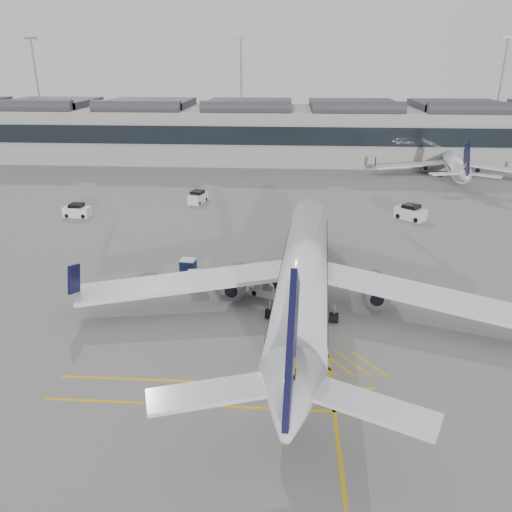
# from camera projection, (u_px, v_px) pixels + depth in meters

# --- Properties ---
(ground) EXTENTS (220.00, 220.00, 0.00)m
(ground) POSITION_uv_depth(u_px,v_px,m) (209.00, 313.00, 43.95)
(ground) COLOR gray
(ground) RESTS_ON ground
(terminal) EXTENTS (200.00, 20.45, 12.40)m
(terminal) POSITION_uv_depth(u_px,v_px,m) (259.00, 131.00, 108.33)
(terminal) COLOR #9E9E99
(terminal) RESTS_ON ground
(light_masts) EXTENTS (113.00, 0.60, 25.45)m
(light_masts) POSITION_uv_depth(u_px,v_px,m) (255.00, 87.00, 118.38)
(light_masts) COLOR slate
(light_masts) RESTS_ON ground
(apron_markings) EXTENTS (0.25, 60.00, 0.01)m
(apron_markings) POSITION_uv_depth(u_px,v_px,m) (317.00, 271.00, 52.60)
(apron_markings) COLOR gold
(apron_markings) RESTS_ON ground
(airliner_main) EXTENTS (39.55, 43.32, 11.51)m
(airliner_main) POSITION_uv_depth(u_px,v_px,m) (304.00, 275.00, 43.34)
(airliner_main) COLOR white
(airliner_main) RESTS_ON ground
(airliner_far) EXTENTS (28.98, 31.86, 8.50)m
(airliner_far) POSITION_uv_depth(u_px,v_px,m) (452.00, 162.00, 94.40)
(airliner_far) COLOR white
(airliner_far) RESTS_ON ground
(belt_loader) EXTENTS (5.30, 3.41, 2.12)m
(belt_loader) POSITION_uv_depth(u_px,v_px,m) (272.00, 289.00, 46.98)
(belt_loader) COLOR silver
(belt_loader) RESTS_ON ground
(baggage_cart_a) EXTENTS (1.79, 1.56, 1.68)m
(baggage_cart_a) POSITION_uv_depth(u_px,v_px,m) (281.00, 284.00, 47.34)
(baggage_cart_a) COLOR gray
(baggage_cart_a) RESTS_ON ground
(baggage_cart_b) EXTENTS (1.76, 1.50, 1.72)m
(baggage_cart_b) POSITION_uv_depth(u_px,v_px,m) (188.00, 267.00, 51.30)
(baggage_cart_b) COLOR gray
(baggage_cart_b) RESTS_ON ground
(baggage_cart_c) EXTENTS (1.82, 1.58, 1.71)m
(baggage_cart_c) POSITION_uv_depth(u_px,v_px,m) (196.00, 279.00, 48.47)
(baggage_cart_c) COLOR gray
(baggage_cart_c) RESTS_ON ground
(baggage_cart_d) EXTENTS (1.80, 1.55, 1.73)m
(baggage_cart_d) POSITION_uv_depth(u_px,v_px,m) (222.00, 279.00, 48.54)
(baggage_cart_d) COLOR gray
(baggage_cart_d) RESTS_ON ground
(ramp_agent_a) EXTENTS (0.81, 0.84, 1.95)m
(ramp_agent_a) POSITION_uv_depth(u_px,v_px,m) (292.00, 282.00, 47.61)
(ramp_agent_a) COLOR orange
(ramp_agent_a) RESTS_ON ground
(ramp_agent_b) EXTENTS (0.95, 0.89, 1.54)m
(ramp_agent_b) POSITION_uv_depth(u_px,v_px,m) (245.00, 273.00, 50.10)
(ramp_agent_b) COLOR orange
(ramp_agent_b) RESTS_ON ground
(pushback_tug) EXTENTS (2.60, 1.74, 1.39)m
(pushback_tug) POSITION_uv_depth(u_px,v_px,m) (150.00, 282.00, 48.53)
(pushback_tug) COLOR #4E4E43
(pushback_tug) RESTS_ON ground
(safety_cone_nose) EXTENTS (0.36, 0.36, 0.50)m
(safety_cone_nose) POSITION_uv_depth(u_px,v_px,m) (311.00, 241.00, 60.56)
(safety_cone_nose) COLOR #F24C0A
(safety_cone_nose) RESTS_ON ground
(safety_cone_engine) EXTENTS (0.41, 0.41, 0.57)m
(safety_cone_engine) POSITION_uv_depth(u_px,v_px,m) (339.00, 285.00, 48.71)
(safety_cone_engine) COLOR #F24C0A
(safety_cone_engine) RESTS_ON ground
(service_van_left) EXTENTS (3.70, 1.99, 1.86)m
(service_van_left) POSITION_uv_depth(u_px,v_px,m) (77.00, 211.00, 70.34)
(service_van_left) COLOR silver
(service_van_left) RESTS_ON ground
(service_van_mid) EXTENTS (2.75, 4.00, 1.87)m
(service_van_mid) POSITION_uv_depth(u_px,v_px,m) (198.00, 197.00, 77.07)
(service_van_mid) COLOR silver
(service_van_mid) RESTS_ON ground
(service_van_right) EXTENTS (4.40, 4.18, 2.08)m
(service_van_right) POSITION_uv_depth(u_px,v_px,m) (411.00, 213.00, 69.18)
(service_van_right) COLOR silver
(service_van_right) RESTS_ON ground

